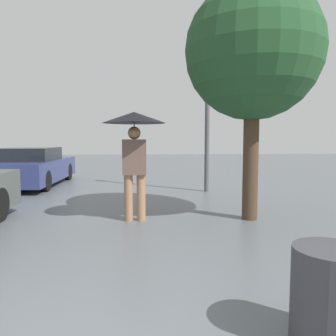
{
  "coord_description": "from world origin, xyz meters",
  "views": [
    {
      "loc": [
        0.27,
        -1.41,
        1.47
      ],
      "look_at": [
        0.65,
        4.42,
        0.95
      ],
      "focal_mm": 35.0,
      "sensor_mm": 36.0,
      "label": 1
    }
  ],
  "objects_px": {
    "parked_car_farthest": "(32,167)",
    "trash_bin": "(331,296)",
    "street_lamp": "(207,95)",
    "pedestrian": "(134,134)",
    "tree": "(253,53)"
  },
  "relations": [
    {
      "from": "pedestrian",
      "to": "street_lamp",
      "type": "xyz_separation_m",
      "value": [
        1.9,
        3.22,
        1.14
      ]
    },
    {
      "from": "street_lamp",
      "to": "trash_bin",
      "type": "height_order",
      "value": "street_lamp"
    },
    {
      "from": "pedestrian",
      "to": "tree",
      "type": "relative_size",
      "value": 0.46
    },
    {
      "from": "parked_car_farthest",
      "to": "trash_bin",
      "type": "height_order",
      "value": "parked_car_farthest"
    },
    {
      "from": "parked_car_farthest",
      "to": "pedestrian",
      "type": "bearing_deg",
      "value": -54.23
    },
    {
      "from": "parked_car_farthest",
      "to": "street_lamp",
      "type": "bearing_deg",
      "value": -16.2
    },
    {
      "from": "street_lamp",
      "to": "pedestrian",
      "type": "bearing_deg",
      "value": -120.5
    },
    {
      "from": "pedestrian",
      "to": "trash_bin",
      "type": "distance_m",
      "value": 4.15
    },
    {
      "from": "tree",
      "to": "trash_bin",
      "type": "relative_size",
      "value": 5.99
    },
    {
      "from": "pedestrian",
      "to": "street_lamp",
      "type": "relative_size",
      "value": 0.43
    },
    {
      "from": "pedestrian",
      "to": "parked_car_farthest",
      "type": "height_order",
      "value": "pedestrian"
    },
    {
      "from": "tree",
      "to": "street_lamp",
      "type": "relative_size",
      "value": 0.94
    },
    {
      "from": "trash_bin",
      "to": "pedestrian",
      "type": "bearing_deg",
      "value": 112.58
    },
    {
      "from": "street_lamp",
      "to": "trash_bin",
      "type": "xyz_separation_m",
      "value": [
        -0.37,
        -6.89,
        -2.34
      ]
    },
    {
      "from": "pedestrian",
      "to": "tree",
      "type": "bearing_deg",
      "value": -0.48
    }
  ]
}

